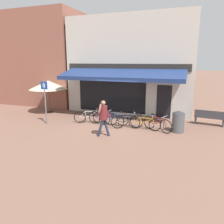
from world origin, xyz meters
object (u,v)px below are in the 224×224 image
at_px(bicycle_black, 127,121).
at_px(parking_sign, 45,98).
at_px(cafe_parasol, 48,85).
at_px(bicycle_red, 157,124).
at_px(park_bench, 209,117).
at_px(pedestrian_adult, 103,115).
at_px(litter_bin, 178,121).
at_px(bicycle_blue, 113,119).
at_px(bicycle_purple, 103,118).
at_px(bicycle_silver, 89,117).
at_px(bicycle_orange, 144,123).

relative_size(bicycle_black, parking_sign, 0.67).
distance_m(parking_sign, cafe_parasol, 3.02).
xyz_separation_m(bicycle_red, parking_sign, (-6.24, -0.83, 1.13)).
xyz_separation_m(bicycle_black, bicycle_red, (1.62, 0.01, 0.01)).
bearing_deg(park_bench, bicycle_black, -147.40).
height_order(pedestrian_adult, park_bench, pedestrian_adult).
bearing_deg(litter_bin, bicycle_blue, -179.97).
relative_size(bicycle_purple, litter_bin, 1.57).
height_order(bicycle_blue, park_bench, park_bench).
height_order(bicycle_silver, park_bench, park_bench).
bearing_deg(litter_bin, park_bench, 49.99).
height_order(bicycle_purple, parking_sign, parking_sign).
height_order(bicycle_blue, pedestrian_adult, pedestrian_adult).
relative_size(bicycle_silver, bicycle_black, 1.01).
distance_m(bicycle_black, cafe_parasol, 6.62).
bearing_deg(bicycle_black, pedestrian_adult, -138.75).
bearing_deg(park_bench, bicycle_purple, -155.31).
xyz_separation_m(bicycle_blue, bicycle_red, (2.49, -0.20, 0.04)).
height_order(bicycle_purple, litter_bin, litter_bin).
bearing_deg(litter_bin, parking_sign, -171.94).
xyz_separation_m(bicycle_blue, bicycle_black, (0.86, -0.21, 0.04)).
xyz_separation_m(parking_sign, park_bench, (8.84, 2.91, -1.07)).
relative_size(parking_sign, park_bench, 1.53).
xyz_separation_m(bicycle_blue, parking_sign, (-3.76, -1.03, 1.18)).
relative_size(bicycle_purple, pedestrian_adult, 1.00).
height_order(bicycle_blue, bicycle_orange, bicycle_blue).
height_order(bicycle_silver, cafe_parasol, cafe_parasol).
xyz_separation_m(bicycle_silver, cafe_parasol, (-3.84, 1.52, 1.56)).
height_order(bicycle_silver, parking_sign, parking_sign).
relative_size(bicycle_orange, parking_sign, 0.70).
height_order(bicycle_purple, bicycle_black, bicycle_black).
xyz_separation_m(bicycle_black, parking_sign, (-4.62, -0.82, 1.14)).
bearing_deg(pedestrian_adult, cafe_parasol, -34.38).
relative_size(bicycle_silver, cafe_parasol, 0.64).
relative_size(pedestrian_adult, parking_sign, 0.71).
height_order(bicycle_black, park_bench, bicycle_black).
bearing_deg(bicycle_orange, bicycle_purple, 179.25).
distance_m(bicycle_black, pedestrian_adult, 1.94).
distance_m(litter_bin, park_bench, 2.45).
bearing_deg(pedestrian_adult, bicycle_black, -115.29).
xyz_separation_m(bicycle_silver, bicycle_purple, (0.87, -0.01, 0.02)).
bearing_deg(cafe_parasol, parking_sign, -57.99).
relative_size(bicycle_orange, bicycle_red, 1.08).
relative_size(litter_bin, parking_sign, 0.45).
xyz_separation_m(bicycle_purple, pedestrian_adult, (0.81, -1.86, 0.69)).
height_order(bicycle_silver, pedestrian_adult, pedestrian_adult).
height_order(bicycle_orange, pedestrian_adult, pedestrian_adult).
distance_m(bicycle_black, litter_bin, 2.66).
relative_size(bicycle_black, bicycle_orange, 0.95).
bearing_deg(bicycle_red, bicycle_blue, -156.71).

